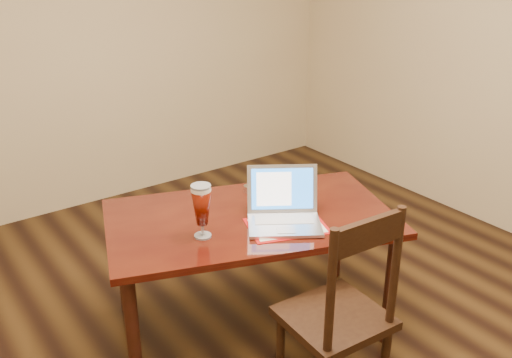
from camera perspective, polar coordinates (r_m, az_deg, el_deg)
room_shell at (r=2.30m, az=4.23°, el=16.44°), size 4.51×5.01×2.71m
dining_table at (r=2.99m, az=-0.55°, el=-4.96°), size 1.66×1.27×0.96m
dining_chair at (r=2.62m, az=8.39°, el=-13.35°), size 0.46×0.44×1.02m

